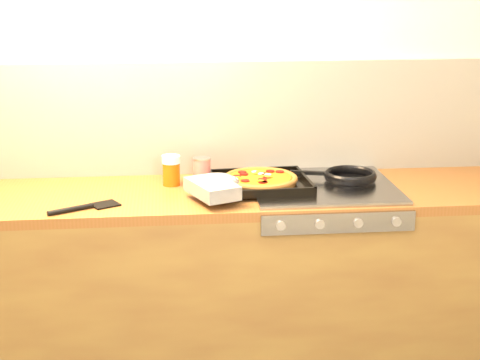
{
  "coord_description": "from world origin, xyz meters",
  "views": [
    {
      "loc": [
        -0.2,
        -1.81,
        1.77
      ],
      "look_at": [
        0.1,
        1.08,
        0.95
      ],
      "focal_mm": 55.0,
      "sensor_mm": 36.0,
      "label": 1
    }
  ],
  "objects": [
    {
      "name": "wooden_spoon",
      "position": [
        0.15,
        1.29,
        0.91
      ],
      "size": [
        0.3,
        0.06,
        0.02
      ],
      "color": "tan",
      "rests_on": "counter_run"
    },
    {
      "name": "room_shell",
      "position": [
        0.0,
        1.39,
        1.15
      ],
      "size": [
        3.2,
        3.2,
        3.2
      ],
      "color": "white",
      "rests_on": "ground"
    },
    {
      "name": "tomato_can",
      "position": [
        -0.05,
        1.24,
        0.95
      ],
      "size": [
        0.09,
        0.09,
        0.11
      ],
      "color": "#B00E15",
      "rests_on": "counter_run"
    },
    {
      "name": "frying_pan",
      "position": [
        0.57,
        1.14,
        0.94
      ],
      "size": [
        0.39,
        0.28,
        0.04
      ],
      "color": "black",
      "rests_on": "stovetop"
    },
    {
      "name": "black_spatula",
      "position": [
        -0.51,
        0.91,
        0.91
      ],
      "size": [
        0.27,
        0.18,
        0.02
      ],
      "color": "black",
      "rests_on": "counter_run"
    },
    {
      "name": "counter_run",
      "position": [
        0.0,
        1.1,
        0.45
      ],
      "size": [
        3.2,
        0.62,
        0.9
      ],
      "color": "olive",
      "rests_on": "ground"
    },
    {
      "name": "stovetop",
      "position": [
        0.45,
        1.1,
        0.91
      ],
      "size": [
        0.6,
        0.56,
        0.02
      ],
      "primitive_type": "cube",
      "color": "gray",
      "rests_on": "counter_run"
    },
    {
      "name": "pizza_on_tray",
      "position": [
        0.13,
        1.07,
        0.94
      ],
      "size": [
        0.53,
        0.48,
        0.07
      ],
      "color": "black",
      "rests_on": "stovetop"
    },
    {
      "name": "juice_glass",
      "position": [
        -0.18,
        1.21,
        0.97
      ],
      "size": [
        0.09,
        0.09,
        0.13
      ],
      "color": "#CE500C",
      "rests_on": "counter_run"
    }
  ]
}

